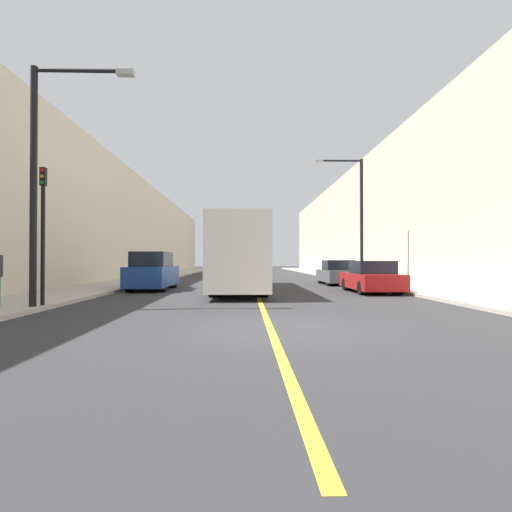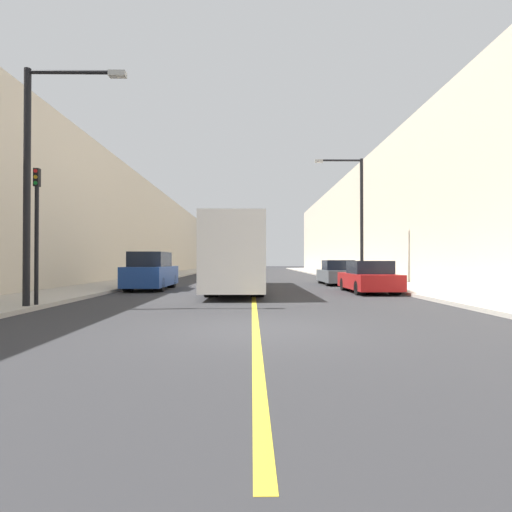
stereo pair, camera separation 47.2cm
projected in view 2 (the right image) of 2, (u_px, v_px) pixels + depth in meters
The scene contains 13 objects.
ground_plane at pixel (256, 330), 8.47m from camera, with size 200.00×200.00×0.00m, color #2D2D30.
sidewalk_left at pixel (169, 275), 38.37m from camera, with size 3.35×72.00×0.14m, color #B2AA9E.
sidewalk_right at pixel (336, 275), 38.55m from camera, with size 3.35×72.00×0.14m, color #B2AA9E.
building_row_left at pixel (130, 230), 38.38m from camera, with size 4.00×72.00×8.94m, color beige.
building_row_right at pixel (374, 222), 38.66m from camera, with size 4.00×72.00×10.42m, color beige.
road_center_line at pixel (252, 276), 38.46m from camera, with size 0.16×72.00×0.01m, color gold.
bus at pixel (238, 255), 20.03m from camera, with size 2.41×12.43×3.28m.
parked_suv_left at pixel (151, 272), 20.21m from camera, with size 1.86×4.70×1.91m.
car_right_near at pixel (369, 278), 18.30m from camera, with size 1.88×4.37×1.46m.
car_right_mid at pixel (337, 274), 24.42m from camera, with size 1.87×4.21×1.50m.
street_lamp_left at pixel (37, 167), 11.75m from camera, with size 2.99×0.24×7.01m.
street_lamp_right at pixel (357, 211), 24.57m from camera, with size 2.99×0.24×7.63m.
traffic_light at pixel (37, 230), 12.08m from camera, with size 0.16×0.18×4.13m.
Camera 2 is at (-0.09, -8.48, 1.46)m, focal length 28.00 mm.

